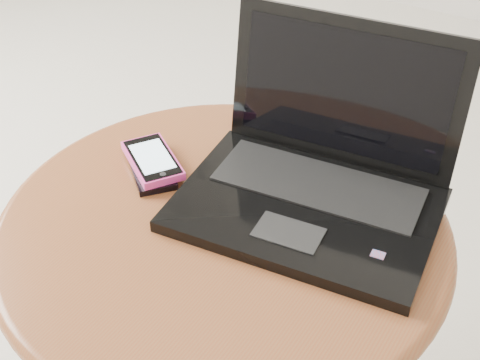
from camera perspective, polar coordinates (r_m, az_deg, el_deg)
The scene contains 4 objects.
table at distance 0.98m, azimuth -1.35°, elevation -8.00°, with size 0.62×0.62×0.49m.
laptop at distance 0.92m, azimuth 6.56°, elevation 0.47°, with size 0.37×0.31×0.22m.
phone_black at distance 1.00m, azimuth -7.52°, elevation 0.89°, with size 0.12×0.11×0.01m.
phone_pink at distance 0.99m, azimuth -7.41°, elevation 1.69°, with size 0.13×0.11×0.01m.
Camera 1 is at (0.37, -0.52, 1.08)m, focal length 50.45 mm.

